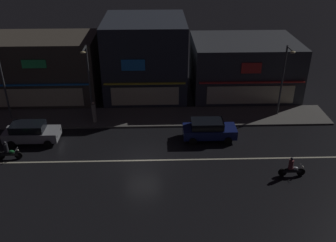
{
  "coord_description": "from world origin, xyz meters",
  "views": [
    {
      "loc": [
        1.19,
        -23.1,
        15.59
      ],
      "look_at": [
        1.99,
        3.07,
        1.68
      ],
      "focal_mm": 39.61,
      "sensor_mm": 36.0,
      "label": 1
    }
  ],
  "objects": [
    {
      "name": "ground_plane",
      "position": [
        0.0,
        0.0,
        0.0
      ],
      "size": [
        140.0,
        140.0,
        0.0
      ],
      "primitive_type": "plane",
      "color": "black"
    },
    {
      "name": "lane_divider_stripe",
      "position": [
        0.0,
        0.0,
        0.01
      ],
      "size": [
        31.68,
        0.16,
        0.01
      ],
      "primitive_type": "cube",
      "color": "beige",
      "rests_on": "ground"
    },
    {
      "name": "sidewalk_far",
      "position": [
        0.0,
        6.94,
        0.07
      ],
      "size": [
        33.35,
        3.77,
        0.14
      ],
      "primitive_type": "cube",
      "color": "#5B5954",
      "rests_on": "ground"
    },
    {
      "name": "storefront_left_block",
      "position": [
        -0.0,
        13.07,
        3.79
      ],
      "size": [
        7.96,
        8.63,
        7.59
      ],
      "color": "#2D333D",
      "rests_on": "ground"
    },
    {
      "name": "storefront_center_block",
      "position": [
        10.0,
        12.8,
        2.73
      ],
      "size": [
        10.42,
        8.1,
        5.46
      ],
      "color": "#383A3F",
      "rests_on": "ground"
    },
    {
      "name": "storefront_right_block",
      "position": [
        -10.0,
        11.98,
        3.09
      ],
      "size": [
        10.53,
        6.46,
        6.18
      ],
      "color": "#4C443A",
      "rests_on": "ground"
    },
    {
      "name": "streetlamp_west",
      "position": [
        -12.03,
        6.69,
        4.34
      ],
      "size": [
        0.44,
        1.64,
        7.13
      ],
      "color": "#47494C",
      "rests_on": "sidewalk_far"
    },
    {
      "name": "streetlamp_mid",
      "position": [
        -4.69,
        6.66,
        4.12
      ],
      "size": [
        0.44,
        1.64,
        6.69
      ],
      "color": "#47494C",
      "rests_on": "sidewalk_far"
    },
    {
      "name": "streetlamp_east",
      "position": [
        12.2,
        6.87,
        4.01
      ],
      "size": [
        0.44,
        1.64,
        6.48
      ],
      "color": "#47494C",
      "rests_on": "sidewalk_far"
    },
    {
      "name": "pedestrian_on_sidewalk",
      "position": [
        -4.4,
        6.06,
        1.04
      ],
      "size": [
        0.37,
        0.37,
        1.93
      ],
      "rotation": [
        0.0,
        0.0,
        5.17
      ],
      "color": "gray",
      "rests_on": "sidewalk_far"
    },
    {
      "name": "parked_car_near_kerb",
      "position": [
        5.3,
        3.03,
        0.87
      ],
      "size": [
        4.3,
        1.98,
        1.67
      ],
      "rotation": [
        0.0,
        0.0,
        3.14
      ],
      "color": "navy",
      "rests_on": "ground"
    },
    {
      "name": "parked_car_trailing",
      "position": [
        -9.02,
        2.99,
        0.87
      ],
      "size": [
        4.3,
        1.98,
        1.67
      ],
      "color": "#9EA0A5",
      "rests_on": "ground"
    },
    {
      "name": "motorcycle_following",
      "position": [
        10.43,
        -2.21,
        0.63
      ],
      "size": [
        1.9,
        0.6,
        1.52
      ],
      "rotation": [
        0.0,
        0.0,
        3.23
      ],
      "color": "black",
      "rests_on": "ground"
    },
    {
      "name": "motorcycle_opposite_lane",
      "position": [
        -10.02,
        0.54,
        0.63
      ],
      "size": [
        1.9,
        0.6,
        1.52
      ],
      "rotation": [
        0.0,
        0.0,
        0.08
      ],
      "color": "black",
      "rests_on": "ground"
    },
    {
      "name": "traffic_cone",
      "position": [
        5.7,
        4.29,
        0.28
      ],
      "size": [
        0.36,
        0.36,
        0.55
      ],
      "primitive_type": "cone",
      "color": "orange",
      "rests_on": "ground"
    }
  ]
}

